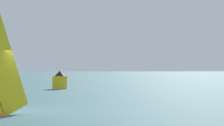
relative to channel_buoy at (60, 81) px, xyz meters
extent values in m
plane|color=#386066|center=(3.34, -19.69, -0.75)|extent=(4000.00, 4000.00, 0.00)
cube|color=yellow|center=(3.40, -21.06, 1.15)|extent=(1.41, 2.31, 4.06)
cube|color=#4C564C|center=(218.40, 1322.80, 12.71)|extent=(974.53, 699.60, 26.92)
cylinder|color=yellow|center=(0.00, 0.00, -0.14)|extent=(1.39, 1.39, 1.21)
cone|color=black|center=(0.00, 0.00, 0.71)|extent=(0.97, 0.97, 0.50)
camera|label=1|loc=(9.44, -34.76, 0.96)|focal=60.91mm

